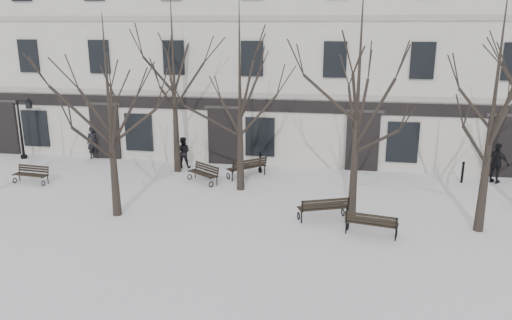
% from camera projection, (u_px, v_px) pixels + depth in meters
% --- Properties ---
extents(ground, '(100.00, 100.00, 0.00)m').
position_uv_depth(ground, '(268.00, 227.00, 17.87)').
color(ground, silver).
rests_on(ground, ground).
extents(building, '(40.40, 10.20, 11.40)m').
position_uv_depth(building, '(302.00, 51.00, 28.73)').
color(building, beige).
rests_on(building, ground).
extents(tree_1, '(5.19, 5.19, 7.42)m').
position_uv_depth(tree_1, '(108.00, 94.00, 17.81)').
color(tree_1, black).
rests_on(tree_1, ground).
extents(tree_2, '(5.78, 5.78, 8.26)m').
position_uv_depth(tree_2, '(359.00, 80.00, 17.19)').
color(tree_2, black).
rests_on(tree_2, ground).
extents(tree_3, '(5.72, 5.72, 8.17)m').
position_uv_depth(tree_3, '(496.00, 85.00, 16.24)').
color(tree_3, black).
rests_on(tree_3, ground).
extents(tree_4, '(5.95, 5.95, 8.50)m').
position_uv_depth(tree_4, '(173.00, 62.00, 23.22)').
color(tree_4, black).
rests_on(tree_4, ground).
extents(tree_5, '(5.64, 5.64, 8.06)m').
position_uv_depth(tree_5, '(240.00, 74.00, 20.61)').
color(tree_5, black).
rests_on(tree_5, ground).
extents(bench_0, '(1.66, 0.75, 0.81)m').
position_uv_depth(bench_0, '(31.00, 174.00, 22.69)').
color(bench_0, black).
rests_on(bench_0, ground).
extents(bench_1, '(1.93, 1.28, 0.93)m').
position_uv_depth(bench_1, '(323.00, 207.00, 18.38)').
color(bench_1, black).
rests_on(bench_1, ground).
extents(bench_2, '(1.84, 0.96, 0.89)m').
position_uv_depth(bench_2, '(371.00, 223.00, 17.01)').
color(bench_2, black).
rests_on(bench_2, ground).
extents(bench_3, '(1.68, 1.45, 0.84)m').
position_uv_depth(bench_3, '(204.00, 173.00, 22.81)').
color(bench_3, black).
rests_on(bench_3, ground).
extents(bench_4, '(1.82, 1.77, 0.96)m').
position_uv_depth(bench_4, '(247.00, 167.00, 23.50)').
color(bench_4, black).
rests_on(bench_4, ground).
extents(lamp_post, '(1.02, 0.38, 3.27)m').
position_uv_depth(lamp_post, '(24.00, 124.00, 26.47)').
color(lamp_post, black).
rests_on(lamp_post, ground).
extents(bollard_a, '(0.13, 0.13, 1.05)m').
position_uv_depth(bollard_a, '(260.00, 161.00, 24.36)').
color(bollard_a, black).
rests_on(bollard_a, ground).
extents(bollard_b, '(0.13, 0.13, 1.01)m').
position_uv_depth(bollard_b, '(463.00, 171.00, 22.73)').
color(bollard_b, black).
rests_on(bollard_b, ground).
extents(pedestrian_a, '(0.76, 0.66, 1.75)m').
position_uv_depth(pedestrian_a, '(95.00, 158.00, 26.98)').
color(pedestrian_a, black).
rests_on(pedestrian_a, ground).
extents(pedestrian_b, '(0.85, 0.71, 1.59)m').
position_uv_depth(pedestrian_b, '(183.00, 168.00, 25.27)').
color(pedestrian_b, black).
rests_on(pedestrian_b, ground).
extents(pedestrian_c, '(1.12, 1.04, 1.85)m').
position_uv_depth(pedestrian_c, '(494.00, 183.00, 22.86)').
color(pedestrian_c, black).
rests_on(pedestrian_c, ground).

